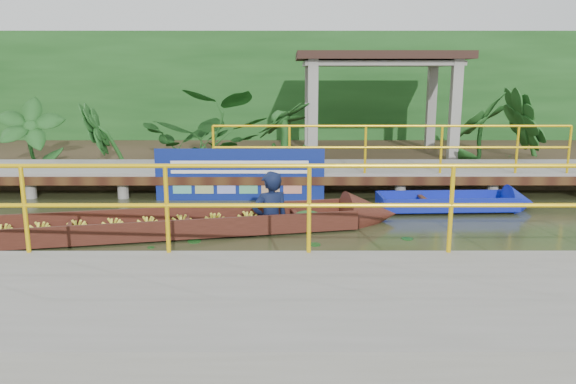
{
  "coord_description": "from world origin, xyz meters",
  "views": [
    {
      "loc": [
        0.56,
        -9.18,
        2.65
      ],
      "look_at": [
        0.57,
        0.5,
        0.6
      ],
      "focal_mm": 35.0,
      "sensor_mm": 36.0,
      "label": 1
    }
  ],
  "objects": [
    {
      "name": "tropical_plants",
      "position": [
        0.26,
        5.3,
        1.36
      ],
      "size": [
        14.45,
        1.45,
        1.81
      ],
      "color": "#164114",
      "rests_on": "ground"
    },
    {
      "name": "land_strip",
      "position": [
        0.0,
        7.5,
        0.23
      ],
      "size": [
        30.0,
        8.0,
        0.45
      ],
      "primitive_type": "cube",
      "color": "#322819",
      "rests_on": "ground"
    },
    {
      "name": "foliage_backdrop",
      "position": [
        0.0,
        10.0,
        2.0
      ],
      "size": [
        30.0,
        0.8,
        4.0
      ],
      "primitive_type": "cube",
      "color": "#164114",
      "rests_on": "ground"
    },
    {
      "name": "vendor_boat",
      "position": [
        -1.67,
        -0.12,
        0.28
      ],
      "size": [
        9.41,
        2.86,
        2.26
      ],
      "rotation": [
        0.0,
        0.0,
        0.21
      ],
      "color": "#35160E",
      "rests_on": "ground"
    },
    {
      "name": "ground",
      "position": [
        0.0,
        0.0,
        0.0
      ],
      "size": [
        80.0,
        80.0,
        0.0
      ],
      "primitive_type": "plane",
      "color": "#2B3018",
      "rests_on": "ground"
    },
    {
      "name": "near_dock",
      "position": [
        1.0,
        -4.2,
        0.3
      ],
      "size": [
        18.0,
        2.4,
        1.73
      ],
      "color": "gray",
      "rests_on": "ground"
    },
    {
      "name": "far_dock",
      "position": [
        0.02,
        3.43,
        0.48
      ],
      "size": [
        16.0,
        2.06,
        1.66
      ],
      "color": "gray",
      "rests_on": "ground"
    },
    {
      "name": "pavilion",
      "position": [
        3.0,
        6.3,
        2.82
      ],
      "size": [
        4.4,
        3.0,
        3.0
      ],
      "color": "gray",
      "rests_on": "ground"
    },
    {
      "name": "moored_blue_boat",
      "position": [
        4.43,
        1.6,
        0.13
      ],
      "size": [
        3.12,
        0.96,
        0.73
      ],
      "rotation": [
        0.0,
        0.0,
        0.04
      ],
      "color": "#0E1B9B",
      "rests_on": "ground"
    },
    {
      "name": "blue_banner",
      "position": [
        -0.45,
        2.48,
        0.56
      ],
      "size": [
        3.57,
        0.04,
        1.12
      ],
      "color": "navy",
      "rests_on": "ground"
    }
  ]
}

